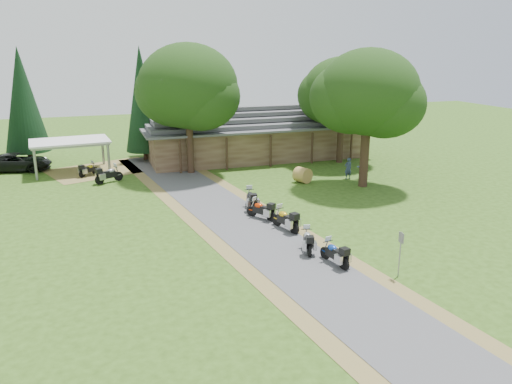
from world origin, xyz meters
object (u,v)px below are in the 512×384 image
object	(u,v)px
motorcycle_row_b	(308,240)
motorcycle_row_e	(251,198)
motorcycle_carport_a	(88,169)
carport	(71,156)
motorcycle_row_d	(261,209)
motorcycle_row_c	(285,218)
hay_bale	(303,175)
lodge	(254,131)
motorcycle_carport_b	(109,174)
motorcycle_row_a	(335,252)
car_dark_suv	(17,158)

from	to	relation	value
motorcycle_row_b	motorcycle_row_e	distance (m)	7.70
motorcycle_row_e	motorcycle_carport_a	world-z (taller)	motorcycle_row_e
carport	motorcycle_row_e	world-z (taller)	carport
motorcycle_row_d	motorcycle_row_c	bearing A→B (deg)	163.54
hay_bale	motorcycle_row_b	bearing A→B (deg)	-112.69
motorcycle_row_d	lodge	bearing A→B (deg)	-50.84
motorcycle_carport_b	hay_bale	distance (m)	15.14
motorcycle_row_d	motorcycle_carport_a	bearing A→B (deg)	0.53
motorcycle_row_a	motorcycle_row_e	bearing A→B (deg)	-4.59
motorcycle_row_d	motorcycle_row_e	size ratio (longest dim) A/B	0.92
motorcycle_row_a	motorcycle_carport_a	distance (m)	24.73
motorcycle_row_b	motorcycle_carport_b	world-z (taller)	motorcycle_carport_b
motorcycle_row_e	motorcycle_row_b	bearing A→B (deg)	-168.32
lodge	motorcycle_row_a	world-z (taller)	lodge
carport	car_dark_suv	distance (m)	4.78
motorcycle_row_e	hay_bale	xyz separation A→B (m)	(5.87, 4.97, -0.11)
lodge	car_dark_suv	xyz separation A→B (m)	(-21.02, 0.94, -1.32)
motorcycle_row_e	motorcycle_carport_a	distance (m)	15.99
motorcycle_row_d	hay_bale	distance (m)	9.24
car_dark_suv	motorcycle_row_d	distance (m)	24.15
motorcycle_row_b	motorcycle_carport_b	size ratio (longest dim) A/B	0.89
motorcycle_carport_b	motorcycle_row_d	bearing A→B (deg)	-80.67
motorcycle_row_b	motorcycle_row_d	size ratio (longest dim) A/B	0.97
lodge	carport	xyz separation A→B (m)	(-16.63, -0.93, -1.09)
motorcycle_carport_b	hay_bale	xyz separation A→B (m)	(14.35, -4.82, -0.12)
lodge	motorcycle_row_d	distance (m)	18.39
motorcycle_row_b	motorcycle_row_d	xyz separation A→B (m)	(-0.62, 5.54, 0.02)
hay_bale	motorcycle_row_d	bearing A→B (deg)	-129.73
motorcycle_row_c	motorcycle_row_d	size ratio (longest dim) A/B	1.08
motorcycle_carport_b	motorcycle_row_b	bearing A→B (deg)	-88.54
motorcycle_row_b	motorcycle_row_c	world-z (taller)	motorcycle_row_c
motorcycle_row_d	motorcycle_carport_b	distance (m)	14.61
car_dark_suv	carport	bearing A→B (deg)	-101.05
lodge	carport	distance (m)	16.70
car_dark_suv	motorcycle_carport_b	distance (m)	9.68
lodge	motorcycle_row_b	world-z (taller)	lodge
car_dark_suv	motorcycle_row_a	bearing A→B (deg)	-134.96
motorcycle_row_b	hay_bale	world-z (taller)	motorcycle_row_b
motorcycle_row_b	hay_bale	size ratio (longest dim) A/B	1.55
carport	motorcycle_row_e	size ratio (longest dim) A/B	3.05
motorcycle_carport_a	carport	bearing A→B (deg)	83.61
motorcycle_row_c	motorcycle_row_e	world-z (taller)	motorcycle_row_e
motorcycle_row_d	motorcycle_row_e	xyz separation A→B (m)	(0.03, 2.14, 0.05)
motorcycle_row_c	motorcycle_row_d	bearing A→B (deg)	0.60
motorcycle_row_a	motorcycle_row_b	size ratio (longest dim) A/B	1.01
car_dark_suv	motorcycle_row_e	bearing A→B (deg)	-124.08
motorcycle_carport_a	motorcycle_carport_b	distance (m)	3.10
motorcycle_row_e	car_dark_suv	bearing A→B (deg)	51.16
carport	motorcycle_carport_b	size ratio (longest dim) A/B	3.03
carport	motorcycle_carport_b	bearing A→B (deg)	-64.42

